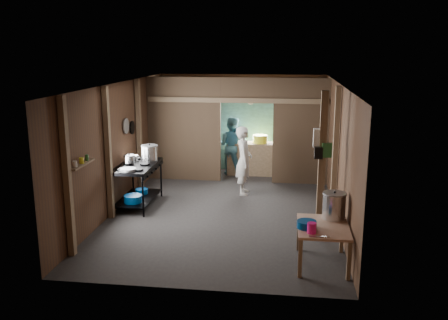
# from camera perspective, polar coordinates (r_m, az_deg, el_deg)

# --- Properties ---
(floor) EXTENTS (4.50, 7.00, 0.00)m
(floor) POSITION_cam_1_polar(r_m,az_deg,el_deg) (10.21, 0.15, -5.77)
(floor) COLOR #292526
(floor) RESTS_ON ground
(ceiling) EXTENTS (4.50, 7.00, 0.00)m
(ceiling) POSITION_cam_1_polar(r_m,az_deg,el_deg) (9.68, 0.16, 8.95)
(ceiling) COLOR #4D4742
(ceiling) RESTS_ON ground
(wall_back) EXTENTS (4.50, 0.00, 2.60)m
(wall_back) POSITION_cam_1_polar(r_m,az_deg,el_deg) (13.29, 2.07, 4.44)
(wall_back) COLOR #4C2E1C
(wall_back) RESTS_ON ground
(wall_front) EXTENTS (4.50, 0.00, 2.60)m
(wall_front) POSITION_cam_1_polar(r_m,az_deg,el_deg) (6.52, -3.78, -4.83)
(wall_front) COLOR #4C2E1C
(wall_front) RESTS_ON ground
(wall_left) EXTENTS (0.00, 7.00, 2.60)m
(wall_left) POSITION_cam_1_polar(r_m,az_deg,el_deg) (10.38, -12.27, 1.69)
(wall_left) COLOR #4C2E1C
(wall_left) RESTS_ON ground
(wall_right) EXTENTS (0.00, 7.00, 2.60)m
(wall_right) POSITION_cam_1_polar(r_m,az_deg,el_deg) (9.84, 13.26, 1.01)
(wall_right) COLOR #4C2E1C
(wall_right) RESTS_ON ground
(partition_left) EXTENTS (1.85, 0.10, 2.60)m
(partition_left) POSITION_cam_1_polar(r_m,az_deg,el_deg) (12.22, -4.72, 3.63)
(partition_left) COLOR brown
(partition_left) RESTS_ON floor
(partition_right) EXTENTS (1.35, 0.10, 2.60)m
(partition_right) POSITION_cam_1_polar(r_m,az_deg,el_deg) (11.95, 9.03, 3.30)
(partition_right) COLOR brown
(partition_right) RESTS_ON floor
(partition_header) EXTENTS (1.30, 0.10, 0.60)m
(partition_header) POSITION_cam_1_polar(r_m,az_deg,el_deg) (11.86, 2.73, 8.25)
(partition_header) COLOR brown
(partition_header) RESTS_ON wall_back
(turquoise_panel) EXTENTS (4.40, 0.06, 2.50)m
(turquoise_panel) POSITION_cam_1_polar(r_m,az_deg,el_deg) (13.24, 2.05, 4.18)
(turquoise_panel) COLOR #69BBBA
(turquoise_panel) RESTS_ON wall_back
(back_counter) EXTENTS (1.20, 0.50, 0.85)m
(back_counter) POSITION_cam_1_polar(r_m,az_deg,el_deg) (12.89, 3.14, 0.19)
(back_counter) COLOR #917155
(back_counter) RESTS_ON floor
(wall_clock) EXTENTS (0.20, 0.03, 0.20)m
(wall_clock) POSITION_cam_1_polar(r_m,az_deg,el_deg) (13.09, 3.15, 6.94)
(wall_clock) COLOR silver
(wall_clock) RESTS_ON wall_back
(post_left_a) EXTENTS (0.10, 0.12, 2.60)m
(post_left_a) POSITION_cam_1_polar(r_m,az_deg,el_deg) (8.02, -17.97, -2.01)
(post_left_a) COLOR #917155
(post_left_a) RESTS_ON floor
(post_left_b) EXTENTS (0.10, 0.12, 2.60)m
(post_left_b) POSITION_cam_1_polar(r_m,az_deg,el_deg) (9.63, -13.45, 0.74)
(post_left_b) COLOR #917155
(post_left_b) RESTS_ON floor
(post_left_c) EXTENTS (0.10, 0.12, 2.60)m
(post_left_c) POSITION_cam_1_polar(r_m,az_deg,el_deg) (11.48, -9.95, 2.87)
(post_left_c) COLOR #917155
(post_left_c) RESTS_ON floor
(post_right) EXTENTS (0.10, 0.12, 2.60)m
(post_right) POSITION_cam_1_polar(r_m,az_deg,el_deg) (9.64, 12.96, 0.78)
(post_right) COLOR #917155
(post_right) RESTS_ON floor
(post_free) EXTENTS (0.12, 0.12, 2.60)m
(post_free) POSITION_cam_1_polar(r_m,az_deg,el_deg) (8.54, 11.43, -0.72)
(post_free) COLOR #917155
(post_free) RESTS_ON floor
(cross_beam) EXTENTS (4.40, 0.12, 0.12)m
(cross_beam) POSITION_cam_1_polar(r_m,az_deg,el_deg) (11.86, 1.48, 7.04)
(cross_beam) COLOR #917155
(cross_beam) RESTS_ON wall_left
(pan_lid_big) EXTENTS (0.03, 0.34, 0.34)m
(pan_lid_big) POSITION_cam_1_polar(r_m,az_deg,el_deg) (10.68, -11.44, 3.95)
(pan_lid_big) COLOR gray
(pan_lid_big) RESTS_ON wall_left
(pan_lid_small) EXTENTS (0.03, 0.30, 0.30)m
(pan_lid_small) POSITION_cam_1_polar(r_m,az_deg,el_deg) (11.07, -10.76, 3.77)
(pan_lid_small) COLOR black
(pan_lid_small) RESTS_ON wall_left
(wall_shelf) EXTENTS (0.14, 0.80, 0.03)m
(wall_shelf) POSITION_cam_1_polar(r_m,az_deg,el_deg) (8.42, -16.40, -0.49)
(wall_shelf) COLOR #917155
(wall_shelf) RESTS_ON wall_left
(jar_white) EXTENTS (0.07, 0.07, 0.10)m
(jar_white) POSITION_cam_1_polar(r_m,az_deg,el_deg) (8.19, -17.13, -0.46)
(jar_white) COLOR silver
(jar_white) RESTS_ON wall_shelf
(jar_yellow) EXTENTS (0.08, 0.08, 0.10)m
(jar_yellow) POSITION_cam_1_polar(r_m,az_deg,el_deg) (8.41, -16.43, -0.06)
(jar_yellow) COLOR #F9FB30
(jar_yellow) RESTS_ON wall_shelf
(jar_green) EXTENTS (0.06, 0.06, 0.10)m
(jar_green) POSITION_cam_1_polar(r_m,az_deg,el_deg) (8.60, -15.85, 0.27)
(jar_green) COLOR #2D7539
(jar_green) RESTS_ON wall_shelf
(bag_white) EXTENTS (0.22, 0.15, 0.32)m
(bag_white) POSITION_cam_1_polar(r_m,az_deg,el_deg) (8.51, 11.20, 2.56)
(bag_white) COLOR silver
(bag_white) RESTS_ON post_free
(bag_green) EXTENTS (0.16, 0.12, 0.24)m
(bag_green) POSITION_cam_1_polar(r_m,az_deg,el_deg) (8.42, 12.02, 1.15)
(bag_green) COLOR #2D7539
(bag_green) RESTS_ON post_free
(bag_black) EXTENTS (0.14, 0.10, 0.20)m
(bag_black) POSITION_cam_1_polar(r_m,az_deg,el_deg) (8.40, 11.06, 0.82)
(bag_black) COLOR black
(bag_black) RESTS_ON post_free
(gas_range) EXTENTS (0.78, 1.53, 0.90)m
(gas_range) POSITION_cam_1_polar(r_m,az_deg,el_deg) (10.46, -10.14, -2.93)
(gas_range) COLOR black
(gas_range) RESTS_ON floor
(prep_table) EXTENTS (0.78, 1.07, 0.63)m
(prep_table) POSITION_cam_1_polar(r_m,az_deg,el_deg) (7.77, 11.49, -9.77)
(prep_table) COLOR tan
(prep_table) RESTS_ON floor
(stove_pot_large) EXTENTS (0.39, 0.39, 0.36)m
(stove_pot_large) POSITION_cam_1_polar(r_m,az_deg,el_deg) (10.64, -8.74, 0.79)
(stove_pot_large) COLOR silver
(stove_pot_large) RESTS_ON gas_range
(stove_pot_med) EXTENTS (0.31, 0.31, 0.21)m
(stove_pot_med) POSITION_cam_1_polar(r_m,az_deg,el_deg) (10.41, -11.09, 0.01)
(stove_pot_med) COLOR silver
(stove_pot_med) RESTS_ON gas_range
(stove_saucepan) EXTENTS (0.21, 0.21, 0.11)m
(stove_saucepan) POSITION_cam_1_polar(r_m,az_deg,el_deg) (10.74, -10.51, 0.26)
(stove_saucepan) COLOR silver
(stove_saucepan) RESTS_ON gas_range
(frying_pan) EXTENTS (0.50, 0.61, 0.07)m
(frying_pan) POSITION_cam_1_polar(r_m,az_deg,el_deg) (9.84, -11.19, -1.12)
(frying_pan) COLOR gray
(frying_pan) RESTS_ON gas_range
(blue_tub_front) EXTENTS (0.38, 0.38, 0.16)m
(blue_tub_front) POSITION_cam_1_polar(r_m,az_deg,el_deg) (10.21, -10.65, -4.50)
(blue_tub_front) COLOR navy
(blue_tub_front) RESTS_ON gas_range
(blue_tub_back) EXTENTS (0.27, 0.27, 0.11)m
(blue_tub_back) POSITION_cam_1_polar(r_m,az_deg,el_deg) (10.77, -9.66, -3.66)
(blue_tub_back) COLOR navy
(blue_tub_back) RESTS_ON gas_range
(stock_pot) EXTENTS (0.50, 0.50, 0.45)m
(stock_pot) POSITION_cam_1_polar(r_m,az_deg,el_deg) (7.94, 12.82, -5.33)
(stock_pot) COLOR silver
(stock_pot) RESTS_ON prep_table
(wash_basin) EXTENTS (0.36, 0.36, 0.11)m
(wash_basin) POSITION_cam_1_polar(r_m,az_deg,el_deg) (7.51, 9.71, -7.48)
(wash_basin) COLOR navy
(wash_basin) RESTS_ON prep_table
(pink_bucket) EXTENTS (0.16, 0.16, 0.16)m
(pink_bucket) POSITION_cam_1_polar(r_m,az_deg,el_deg) (7.30, 10.29, -7.89)
(pink_bucket) COLOR #F11987
(pink_bucket) RESTS_ON prep_table
(knife) EXTENTS (0.30, 0.05, 0.01)m
(knife) POSITION_cam_1_polar(r_m,az_deg,el_deg) (7.22, 11.14, -8.83)
(knife) COLOR silver
(knife) RESTS_ON prep_table
(yellow_tub) EXTENTS (0.38, 0.38, 0.21)m
(yellow_tub) POSITION_cam_1_polar(r_m,az_deg,el_deg) (12.76, 4.27, 2.48)
(yellow_tub) COLOR #F9FB30
(yellow_tub) RESTS_ON back_counter
(cook) EXTENTS (0.42, 0.60, 1.57)m
(cook) POSITION_cam_1_polar(r_m,az_deg,el_deg) (11.06, 2.35, -0.05)
(cook) COLOR white
(cook) RESTS_ON floor
(worker_back) EXTENTS (0.89, 0.79, 1.54)m
(worker_back) POSITION_cam_1_polar(r_m,az_deg,el_deg) (12.81, 0.90, 1.70)
(worker_back) COLOR teal
(worker_back) RESTS_ON floor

